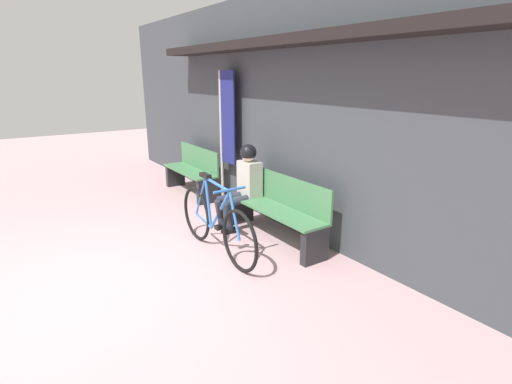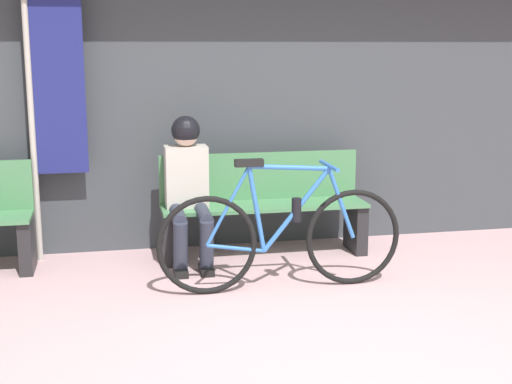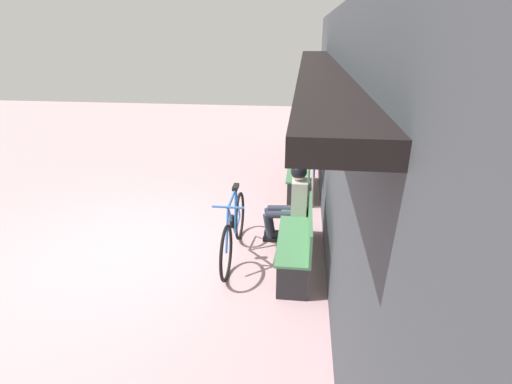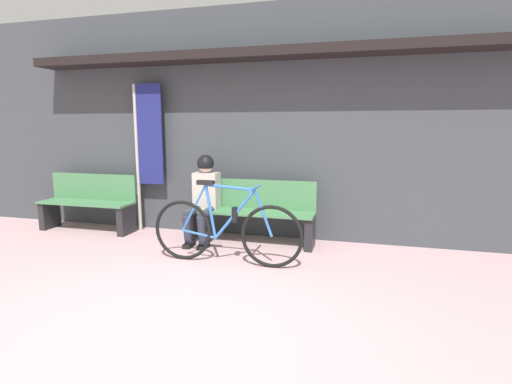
{
  "view_description": "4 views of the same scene",
  "coord_description": "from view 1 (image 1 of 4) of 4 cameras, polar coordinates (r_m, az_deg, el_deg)",
  "views": [
    {
      "loc": [
        3.95,
        -0.76,
        2.11
      ],
      "look_at": [
        0.23,
        1.75,
        0.79
      ],
      "focal_mm": 28.0,
      "sensor_mm": 36.0,
      "label": 1
    },
    {
      "loc": [
        -1.23,
        -3.44,
        1.73
      ],
      "look_at": [
        -0.16,
        1.73,
        0.65
      ],
      "focal_mm": 50.0,
      "sensor_mm": 36.0,
      "label": 2
    },
    {
      "loc": [
        4.7,
        2.22,
        2.91
      ],
      "look_at": [
        -0.2,
        1.64,
        0.91
      ],
      "focal_mm": 28.0,
      "sensor_mm": 36.0,
      "label": 3
    },
    {
      "loc": [
        1.45,
        -2.83,
        1.56
      ],
      "look_at": [
        0.2,
        1.76,
        0.78
      ],
      "focal_mm": 28.0,
      "sensor_mm": 36.0,
      "label": 4
    }
  ],
  "objects": [
    {
      "name": "ground_plane",
      "position": [
        4.54,
        -20.79,
        -12.43
      ],
      "size": [
        24.0,
        24.0,
        0.0
      ],
      "primitive_type": "plane",
      "color": "#C69EA3"
    },
    {
      "name": "storefront_wall",
      "position": [
        5.23,
        6.89,
        11.41
      ],
      "size": [
        12.0,
        0.56,
        3.2
      ],
      "color": "#3D4247",
      "rests_on": "ground_plane"
    },
    {
      "name": "park_bench_near",
      "position": [
        5.24,
        3.07,
        -2.64
      ],
      "size": [
        1.7,
        0.42,
        0.85
      ],
      "color": "#477F51",
      "rests_on": "ground_plane"
    },
    {
      "name": "bicycle",
      "position": [
        4.84,
        -5.74,
        -4.45
      ],
      "size": [
        1.79,
        0.4,
        0.96
      ],
      "color": "black",
      "rests_on": "ground_plane"
    },
    {
      "name": "person_seated",
      "position": [
        5.6,
        -1.78,
        1.65
      ],
      "size": [
        0.34,
        0.62,
        1.19
      ],
      "color": "#2D3342",
      "rests_on": "ground_plane"
    },
    {
      "name": "park_bench_far",
      "position": [
        7.38,
        -9.09,
        2.74
      ],
      "size": [
        1.46,
        0.42,
        0.85
      ],
      "color": "#477F51",
      "rests_on": "ground_plane"
    },
    {
      "name": "banner_pole",
      "position": [
        6.52,
        -4.34,
        9.54
      ],
      "size": [
        0.45,
        0.05,
        2.17
      ],
      "color": "#B7B2A8",
      "rests_on": "ground_plane"
    }
  ]
}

